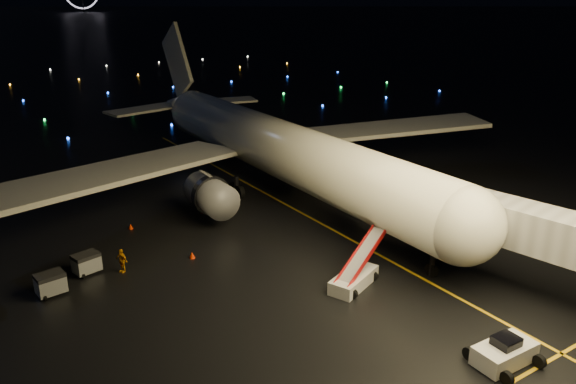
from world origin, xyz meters
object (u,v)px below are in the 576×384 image
at_px(crew_c, 122,260).
at_px(pushback_tug, 505,350).
at_px(airliner, 262,112).
at_px(baggage_cart_1, 51,284).
at_px(baggage_cart_0, 86,264).
at_px(belt_loader, 354,266).

bearing_deg(crew_c, pushback_tug, 6.17).
height_order(airliner, pushback_tug, airliner).
bearing_deg(baggage_cart_1, baggage_cart_0, 25.44).
height_order(baggage_cart_0, baggage_cart_1, baggage_cart_1).
distance_m(crew_c, baggage_cart_0, 2.71).
xyz_separation_m(pushback_tug, baggage_cart_1, (-20.57, 23.18, -0.06)).
height_order(belt_loader, baggage_cart_0, belt_loader).
distance_m(baggage_cart_0, baggage_cart_1, 3.62).
bearing_deg(baggage_cart_1, crew_c, -0.34).
bearing_deg(baggage_cart_0, airliner, 12.05).
xyz_separation_m(belt_loader, baggage_cart_1, (-19.14, 11.09, -0.80)).
height_order(crew_c, baggage_cart_0, crew_c).
bearing_deg(baggage_cart_0, crew_c, -42.22).
xyz_separation_m(airliner, baggage_cart_0, (-22.52, -10.79, -7.65)).
xyz_separation_m(belt_loader, baggage_cart_0, (-16.09, 13.05, -0.82)).
xyz_separation_m(pushback_tug, baggage_cart_0, (-17.53, 25.13, -0.08)).
distance_m(airliner, baggage_cart_1, 29.56).
distance_m(pushback_tug, baggage_cart_1, 30.99).
bearing_deg(airliner, baggage_cart_1, -152.72).
relative_size(pushback_tug, crew_c, 1.93).
height_order(pushback_tug, baggage_cart_1, pushback_tug).
height_order(pushback_tug, belt_loader, belt_loader).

